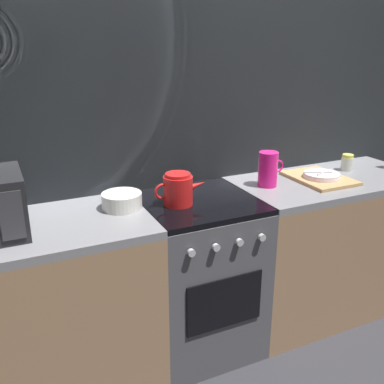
% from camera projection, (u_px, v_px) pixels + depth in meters
% --- Properties ---
extents(ground_plane, '(8.00, 8.00, 0.00)m').
position_uv_depth(ground_plane, '(198.00, 341.00, 2.58)').
color(ground_plane, '#2D2D33').
extents(back_wall, '(3.60, 0.05, 2.40)m').
position_uv_depth(back_wall, '(174.00, 132.00, 2.46)').
color(back_wall, gray).
rests_on(back_wall, ground_plane).
extents(counter_left, '(1.20, 0.60, 0.90)m').
position_uv_depth(counter_left, '(30.00, 316.00, 2.07)').
color(counter_left, '#997251').
rests_on(counter_left, ground_plane).
extents(stove_unit, '(0.60, 0.63, 0.90)m').
position_uv_depth(stove_unit, '(199.00, 275.00, 2.43)').
color(stove_unit, '#4C4C51').
rests_on(stove_unit, ground_plane).
extents(counter_right, '(1.20, 0.60, 0.90)m').
position_uv_depth(counter_right, '(324.00, 245.00, 2.79)').
color(counter_right, '#997251').
rests_on(counter_right, ground_plane).
extents(kettle, '(0.28, 0.15, 0.17)m').
position_uv_depth(kettle, '(178.00, 189.00, 2.19)').
color(kettle, red).
rests_on(kettle, stove_unit).
extents(mixing_bowl, '(0.20, 0.20, 0.08)m').
position_uv_depth(mixing_bowl, '(122.00, 201.00, 2.16)').
color(mixing_bowl, silver).
rests_on(mixing_bowl, counter_left).
extents(pitcher, '(0.16, 0.11, 0.20)m').
position_uv_depth(pitcher, '(268.00, 169.00, 2.47)').
color(pitcher, '#E5197A').
rests_on(pitcher, counter_right).
extents(dish_pile, '(0.30, 0.40, 0.06)m').
position_uv_depth(dish_pile, '(320.00, 177.00, 2.60)').
color(dish_pile, tan).
rests_on(dish_pile, counter_right).
extents(spice_jar, '(0.08, 0.08, 0.10)m').
position_uv_depth(spice_jar, '(347.00, 163.00, 2.79)').
color(spice_jar, silver).
rests_on(spice_jar, counter_right).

